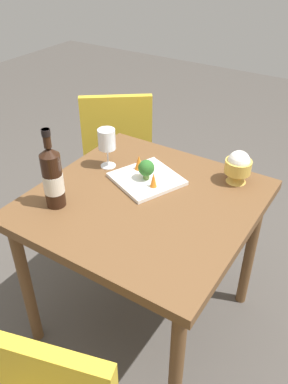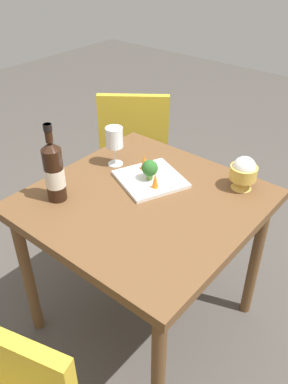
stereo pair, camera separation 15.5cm
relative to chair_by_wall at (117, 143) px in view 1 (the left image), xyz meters
The scene contains 10 objects.
ground_plane 1.02m from the chair_by_wall, 46.70° to the right, with size 8.00×8.00×0.00m, color #4C4742.
dining_table 0.88m from the chair_by_wall, 46.70° to the right, with size 0.85×0.85×0.72m.
chair_by_wall is the anchor object (origin of this frame).
wine_bottle 0.97m from the chair_by_wall, 68.56° to the right, with size 0.08×0.08×0.32m.
wine_glass 0.69m from the chair_by_wall, 57.27° to the right, with size 0.08×0.08×0.18m.
rice_bowl 0.95m from the chair_by_wall, 20.50° to the right, with size 0.11×0.11×0.14m.
serving_plate 0.77m from the chair_by_wall, 43.99° to the right, with size 0.33×0.33×0.02m.
broccoli_floret 0.80m from the chair_by_wall, 44.29° to the right, with size 0.07×0.07×0.09m.
carrot_garnish_left 0.71m from the chair_by_wall, 45.39° to the right, with size 0.04×0.04×0.07m.
carrot_garnish_right 0.86m from the chair_by_wall, 43.10° to the right, with size 0.03×0.03×0.07m.
Camera 1 is at (0.69, -1.08, 1.63)m, focal length 37.17 mm.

